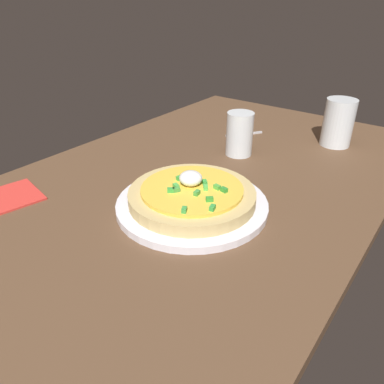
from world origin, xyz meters
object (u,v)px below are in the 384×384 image
Objects in this scene: pizza at (192,194)px; plate at (192,204)px; cup_near at (241,136)px; napkin at (9,197)px; fork at (241,135)px; cup_far at (338,124)px.

plate is at bearing -136.78° from pizza.
napkin is at bearing 151.36° from cup_near.
napkin is (-19.27, 31.64, -2.73)cm from pizza.
fork is at bearing 17.45° from pizza.
fork is 0.87× the size of napkin.
cup_far is at bearing 145.39° from fork.
pizza is at bearing 51.80° from fork.
napkin is at bearing 147.97° from cup_far.
cup_far is 1.26× the size of fork.
fork and napkin have the same top height.
pizza is (0.02, 0.02, 2.21)cm from plate.
cup_far is at bearing -12.71° from pizza.
napkin is (-59.17, 19.10, -0.05)cm from fork.
cup_near is (27.92, 5.87, 1.97)cm from pizza.
cup_near reaches higher than pizza.
cup_near is 14.48cm from fork.
cup_far reaches higher than cup_near.
pizza is 28.59cm from cup_near.
cup_near is at bearing 11.88° from pizza.
napkin is (-68.24, 42.69, -5.63)cm from cup_far.
cup_near is at bearing 11.90° from plate.
pizza is at bearing 167.29° from cup_far.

